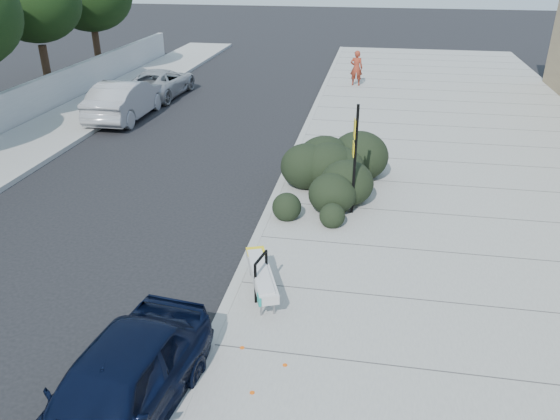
{
  "coord_description": "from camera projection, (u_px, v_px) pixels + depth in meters",
  "views": [
    {
      "loc": [
        2.53,
        -9.22,
        6.38
      ],
      "look_at": [
        0.6,
        1.78,
        1.0
      ],
      "focal_mm": 35.0,
      "sensor_mm": 36.0,
      "label": 1
    }
  ],
  "objects": [
    {
      "name": "bench",
      "position": [
        261.0,
        274.0,
        10.7
      ],
      "size": [
        1.0,
        1.89,
        0.56
      ],
      "rotation": [
        0.0,
        0.0,
        0.36
      ],
      "color": "gray",
      "rests_on": "sidewalk_near"
    },
    {
      "name": "ground",
      "position": [
        237.0,
        288.0,
        11.34
      ],
      "size": [
        120.0,
        120.0,
        0.0
      ],
      "primitive_type": "plane",
      "color": "black",
      "rests_on": "ground"
    },
    {
      "name": "sign_post",
      "position": [
        355.0,
        154.0,
        13.53
      ],
      "size": [
        0.12,
        0.33,
        2.87
      ],
      "rotation": [
        0.0,
        0.0,
        0.13
      ],
      "color": "black",
      "rests_on": "sidewalk_near"
    },
    {
      "name": "sedan_navy",
      "position": [
        116.0,
        391.0,
        7.79
      ],
      "size": [
        2.07,
        4.14,
        1.35
      ],
      "primitive_type": "imported",
      "rotation": [
        0.0,
        0.0,
        -0.12
      ],
      "color": "black",
      "rests_on": "ground"
    },
    {
      "name": "pedestrian",
      "position": [
        356.0,
        68.0,
        27.0
      ],
      "size": [
        0.63,
        0.42,
        1.7
      ],
      "primitive_type": "imported",
      "rotation": [
        0.0,
        0.0,
        3.12
      ],
      "color": "maroon",
      "rests_on": "sidewalk_near"
    },
    {
      "name": "suv_silver",
      "position": [
        160.0,
        82.0,
        25.73
      ],
      "size": [
        2.34,
        4.7,
        1.28
      ],
      "primitive_type": "imported",
      "rotation": [
        0.0,
        0.0,
        3.1
      ],
      "color": "#A5A7AA",
      "rests_on": "ground"
    },
    {
      "name": "sidewalk_near",
      "position": [
        481.0,
        204.0,
        14.87
      ],
      "size": [
        11.2,
        50.0,
        0.15
      ],
      "primitive_type": "cube",
      "color": "gray",
      "rests_on": "ground"
    },
    {
      "name": "wagon_silver",
      "position": [
        126.0,
        99.0,
        22.3
      ],
      "size": [
        1.67,
        4.76,
        1.57
      ],
      "primitive_type": "imported",
      "rotation": [
        0.0,
        0.0,
        3.14
      ],
      "color": "#A1A2A6",
      "rests_on": "ground"
    },
    {
      "name": "curb_far",
      "position": [
        27.0,
        172.0,
        16.99
      ],
      "size": [
        0.22,
        50.0,
        0.17
      ],
      "primitive_type": "cube",
      "color": "#9E9E99",
      "rests_on": "ground"
    },
    {
      "name": "tree_far_e",
      "position": [
        34.0,
        3.0,
        23.9
      ],
      "size": [
        4.0,
        4.0,
        5.9
      ],
      "color": "#332114",
      "rests_on": "ground"
    },
    {
      "name": "bike_rack",
      "position": [
        261.0,
        272.0,
        10.63
      ],
      "size": [
        0.16,
        0.6,
        0.88
      ],
      "rotation": [
        0.0,
        0.0,
        -0.19
      ],
      "color": "black",
      "rests_on": "sidewalk_near"
    },
    {
      "name": "curb_near",
      "position": [
        279.0,
        189.0,
        15.74
      ],
      "size": [
        0.22,
        50.0,
        0.17
      ],
      "primitive_type": "cube",
      "color": "#9E9E99",
      "rests_on": "ground"
    },
    {
      "name": "hedge",
      "position": [
        332.0,
        166.0,
        15.06
      ],
      "size": [
        2.2,
        4.3,
        1.6
      ],
      "primitive_type": "ellipsoid",
      "rotation": [
        0.0,
        0.0,
        -0.02
      ],
      "color": "black",
      "rests_on": "sidewalk_near"
    }
  ]
}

